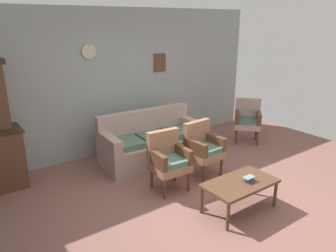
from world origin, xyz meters
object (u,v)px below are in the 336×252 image
at_px(floral_couch, 152,143).
at_px(wingback_chair_by_fireplace, 247,119).
at_px(armchair_near_cabinet, 168,158).
at_px(armchair_by_doorway, 203,147).
at_px(book_stack_on_table, 249,179).
at_px(coffee_table, 240,185).

height_order(floral_couch, wingback_chair_by_fireplace, same).
distance_m(armchair_near_cabinet, armchair_by_doorway, 0.74).
bearing_deg(book_stack_on_table, armchair_near_cabinet, 116.25).
distance_m(armchair_by_doorway, coffee_table, 1.14).
bearing_deg(armchair_near_cabinet, coffee_table, -67.70).
distance_m(floral_couch, wingback_chair_by_fireplace, 2.20).
relative_size(wingback_chair_by_fireplace, coffee_table, 0.90).
distance_m(armchair_near_cabinet, wingback_chair_by_fireplace, 2.64).
relative_size(armchair_near_cabinet, wingback_chair_by_fireplace, 1.00).
distance_m(floral_couch, armchair_by_doorway, 1.06).
xyz_separation_m(armchair_by_doorway, coffee_table, (-0.31, -1.09, -0.12)).
distance_m(floral_couch, armchair_near_cabinet, 1.12).
bearing_deg(book_stack_on_table, coffee_table, 155.40).
distance_m(wingback_chair_by_fireplace, coffee_table, 2.74).
relative_size(wingback_chair_by_fireplace, book_stack_on_table, 5.67).
bearing_deg(armchair_by_doorway, floral_couch, 109.49).
relative_size(floral_couch, book_stack_on_table, 11.97).
height_order(armchair_by_doorway, coffee_table, armchair_by_doorway).
bearing_deg(wingback_chair_by_fireplace, book_stack_on_table, -138.52).
xyz_separation_m(floral_couch, book_stack_on_table, (0.16, -2.14, 0.13)).
bearing_deg(armchair_near_cabinet, wingback_chair_by_fireplace, 15.00).
xyz_separation_m(armchair_near_cabinet, armchair_by_doorway, (0.73, 0.05, 0.00)).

